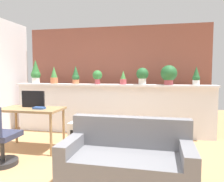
# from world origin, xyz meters

# --- Properties ---
(ground_plane) EXTENTS (12.00, 12.00, 0.00)m
(ground_plane) POSITION_xyz_m (0.00, 0.00, 0.00)
(ground_plane) COLOR tan
(divider_wall) EXTENTS (4.44, 0.16, 1.09)m
(divider_wall) POSITION_xyz_m (0.00, 2.00, 0.55)
(divider_wall) COLOR silver
(divider_wall) RESTS_ON ground
(plant_shelf) EXTENTS (4.44, 0.33, 0.04)m
(plant_shelf) POSITION_xyz_m (0.00, 1.96, 1.11)
(plant_shelf) COLOR silver
(plant_shelf) RESTS_ON divider_wall
(brick_wall_behind) EXTENTS (4.44, 0.10, 2.50)m
(brick_wall_behind) POSITION_xyz_m (0.00, 2.60, 1.25)
(brick_wall_behind) COLOR brown
(brick_wall_behind) RESTS_ON ground
(potted_plant_0) EXTENTS (0.22, 0.22, 0.55)m
(potted_plant_0) POSITION_xyz_m (-1.81, 1.99, 1.40)
(potted_plant_0) COLOR silver
(potted_plant_0) RESTS_ON plant_shelf
(potted_plant_1) EXTENTS (0.17, 0.17, 0.40)m
(potted_plant_1) POSITION_xyz_m (-1.32, 1.95, 1.32)
(potted_plant_1) COLOR #C66B42
(potted_plant_1) RESTS_ON plant_shelf
(potted_plant_2) EXTENTS (0.17, 0.17, 0.41)m
(potted_plant_2) POSITION_xyz_m (-0.80, 1.98, 1.32)
(potted_plant_2) COLOR #C66B42
(potted_plant_2) RESTS_ON plant_shelf
(potted_plant_3) EXTENTS (0.21, 0.21, 0.30)m
(potted_plant_3) POSITION_xyz_m (-0.28, 1.95, 1.31)
(potted_plant_3) COLOR #B7474C
(potted_plant_3) RESTS_ON plant_shelf
(potted_plant_4) EXTENTS (0.14, 0.14, 0.30)m
(potted_plant_4) POSITION_xyz_m (0.31, 1.92, 1.27)
(potted_plant_4) COLOR #B7474C
(potted_plant_4) RESTS_ON plant_shelf
(potted_plant_5) EXTENTS (0.26, 0.26, 0.36)m
(potted_plant_5) POSITION_xyz_m (0.71, 1.93, 1.33)
(potted_plant_5) COLOR silver
(potted_plant_5) RESTS_ON plant_shelf
(potted_plant_6) EXTENTS (0.34, 0.34, 0.41)m
(potted_plant_6) POSITION_xyz_m (1.26, 1.96, 1.35)
(potted_plant_6) COLOR #B7474C
(potted_plant_6) RESTS_ON plant_shelf
(potted_plant_7) EXTENTS (0.15, 0.15, 0.38)m
(potted_plant_7) POSITION_xyz_m (1.80, 1.95, 1.31)
(potted_plant_7) COLOR silver
(potted_plant_7) RESTS_ON plant_shelf
(desk) EXTENTS (1.10, 0.60, 0.75)m
(desk) POSITION_xyz_m (-1.18, 0.76, 0.67)
(desk) COLOR #99754C
(desk) RESTS_ON ground
(tv_monitor) EXTENTS (0.44, 0.04, 0.30)m
(tv_monitor) POSITION_xyz_m (-1.19, 0.84, 0.90)
(tv_monitor) COLOR black
(tv_monitor) RESTS_ON desk
(side_cube_shelf) EXTENTS (0.40, 0.41, 0.50)m
(side_cube_shelf) POSITION_xyz_m (-0.29, 0.94, 0.25)
(side_cube_shelf) COLOR silver
(side_cube_shelf) RESTS_ON ground
(vase_on_shelf) EXTENTS (0.08, 0.08, 0.14)m
(vase_on_shelf) POSITION_xyz_m (-0.35, 0.91, 0.57)
(vase_on_shelf) COLOR teal
(vase_on_shelf) RESTS_ON side_cube_shelf
(book_on_desk) EXTENTS (0.20, 0.12, 0.04)m
(book_on_desk) POSITION_xyz_m (-0.98, 0.69, 0.77)
(book_on_desk) COLOR #2D4C8C
(book_on_desk) RESTS_ON desk
(couch) EXTENTS (1.57, 0.78, 0.80)m
(couch) POSITION_xyz_m (0.69, -0.16, 0.28)
(couch) COLOR slate
(couch) RESTS_ON ground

